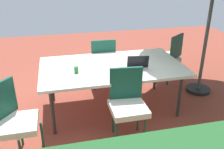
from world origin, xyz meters
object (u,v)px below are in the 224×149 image
at_px(chair_north, 128,102).
at_px(cup, 76,70).
at_px(chair_south, 102,60).
at_px(chair_northeast, 13,119).
at_px(chair_southwest, 169,55).
at_px(laptop, 137,64).
at_px(dining_table, 112,68).

xyz_separation_m(chair_north, cup, (0.59, -0.62, 0.26)).
xyz_separation_m(chair_south, chair_northeast, (1.40, 1.64, 0.00)).
distance_m(chair_southwest, laptop, 1.39).
xyz_separation_m(chair_south, chair_north, (-0.02, 1.58, 0.00)).
distance_m(chair_north, chair_northeast, 1.42).
bearing_deg(laptop, cup, 10.54).
relative_size(chair_north, laptop, 2.73).
bearing_deg(dining_table, laptop, 156.84).
height_order(dining_table, cup, cup).
bearing_deg(chair_southwest, dining_table, -6.61).
bearing_deg(chair_north, chair_south, 96.50).
bearing_deg(chair_northeast, chair_southwest, -21.11).
bearing_deg(dining_table, chair_north, 92.02).
bearing_deg(chair_northeast, chair_south, -2.18).
bearing_deg(chair_southwest, chair_north, 12.96).
bearing_deg(chair_southwest, cup, -10.73).
bearing_deg(laptop, chair_south, -59.47).
bearing_deg(chair_south, chair_southwest, -178.40).
bearing_deg(cup, dining_table, -164.73).
xyz_separation_m(dining_table, chair_southwest, (-1.34, -0.79, -0.17)).
relative_size(dining_table, chair_north, 2.24).
xyz_separation_m(chair_south, laptop, (-0.35, 0.96, 0.26)).
height_order(chair_south, laptop, chair_south).
bearing_deg(laptop, chair_north, 72.68).
relative_size(chair_southwest, laptop, 2.73).
bearing_deg(chair_southwest, chair_south, -37.80).
distance_m(chair_south, cup, 1.15).
height_order(chair_south, chair_southwest, same).
height_order(dining_table, laptop, laptop).
height_order(chair_south, cup, chair_south).
bearing_deg(chair_southwest, chair_northeast, -6.30).
bearing_deg(cup, chair_south, -120.72).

